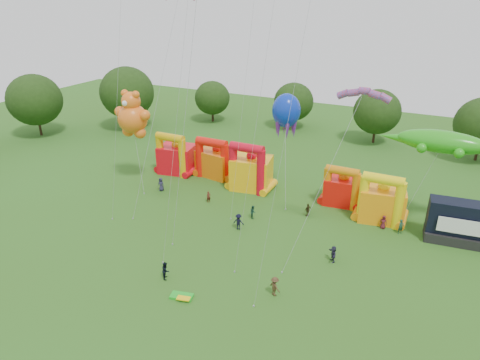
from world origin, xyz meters
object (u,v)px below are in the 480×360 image
at_px(bouncy_castle_0, 176,157).
at_px(stage_trailer, 463,224).
at_px(gecko_kite, 429,167).
at_px(spectator_0, 161,184).
at_px(teddy_bear_kite, 136,138).
at_px(bouncy_castle_2, 251,171).
at_px(spectator_4, 308,210).
at_px(octopus_kite, 286,151).

xyz_separation_m(bouncy_castle_0, stage_trailer, (38.73, -2.88, -0.15)).
xyz_separation_m(gecko_kite, spectator_0, (-32.59, -6.10, -6.19)).
height_order(bouncy_castle_0, teddy_bear_kite, teddy_bear_kite).
relative_size(bouncy_castle_0, bouncy_castle_2, 0.92).
relative_size(bouncy_castle_2, spectator_4, 4.17).
distance_m(bouncy_castle_2, stage_trailer, 26.41).
relative_size(stage_trailer, spectator_4, 4.49).
distance_m(stage_trailer, gecko_kite, 6.98).
distance_m(stage_trailer, spectator_4, 16.81).
bearing_deg(stage_trailer, octopus_kite, 172.86).
height_order(gecko_kite, spectator_4, gecko_kite).
bearing_deg(stage_trailer, spectator_0, -174.46).
xyz_separation_m(bouncy_castle_0, teddy_bear_kite, (-2.25, -5.95, 4.37)).
bearing_deg(gecko_kite, stage_trailer, -30.01).
bearing_deg(stage_trailer, bouncy_castle_0, 175.75).
distance_m(spectator_0, spectator_4, 20.37).
relative_size(gecko_kite, octopus_kite, 0.93).
relative_size(stage_trailer, octopus_kite, 0.56).
bearing_deg(gecko_kite, spectator_0, -169.40).
xyz_separation_m(bouncy_castle_0, spectator_4, (22.07, -4.56, -1.60)).
relative_size(octopus_kite, spectator_4, 7.99).
bearing_deg(teddy_bear_kite, gecko_kite, 8.66).
height_order(bouncy_castle_0, spectator_4, bouncy_castle_0).
relative_size(bouncy_castle_0, spectator_4, 3.85).
relative_size(stage_trailer, teddy_bear_kite, 0.56).
relative_size(stage_trailer, spectator_0, 3.97).
height_order(stage_trailer, teddy_bear_kite, teddy_bear_kite).
bearing_deg(bouncy_castle_2, stage_trailer, -5.47).
height_order(stage_trailer, octopus_kite, octopus_kite).
bearing_deg(gecko_kite, bouncy_castle_2, 179.99).
relative_size(bouncy_castle_2, gecko_kite, 0.56).
relative_size(teddy_bear_kite, spectator_4, 7.97).
height_order(teddy_bear_kite, gecko_kite, teddy_bear_kite).
bearing_deg(teddy_bear_kite, spectator_0, -7.33).
height_order(spectator_0, spectator_4, spectator_0).
bearing_deg(octopus_kite, spectator_4, -42.58).
distance_m(bouncy_castle_2, gecko_kite, 22.39).
bearing_deg(teddy_bear_kite, bouncy_castle_0, 69.29).
height_order(bouncy_castle_0, bouncy_castle_2, bouncy_castle_2).
bearing_deg(spectator_4, spectator_0, -53.76).
xyz_separation_m(spectator_0, spectator_4, (20.28, 1.90, -0.11)).
bearing_deg(gecko_kite, spectator_4, -161.17).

